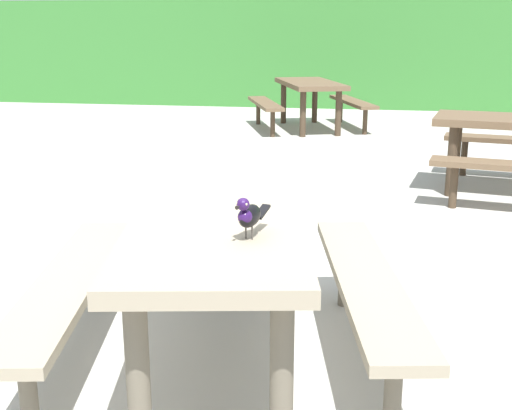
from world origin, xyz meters
TOP-DOWN VIEW (x-y plane):
  - ground_plane at (0.00, 0.00)m, footprint 60.00×60.00m
  - hedge_wall at (0.00, 10.75)m, footprint 28.00×1.96m
  - picnic_table_foreground at (0.19, -0.28)m, footprint 1.96×1.99m
  - bird_grackle at (0.39, -0.61)m, footprint 0.12×0.28m
  - picnic_table_mid_right at (-0.05, 7.13)m, footprint 2.14×2.16m

SIDE VIEW (x-z plane):
  - ground_plane at x=0.00m, z-range 0.00..0.00m
  - picnic_table_foreground at x=0.19m, z-range 0.19..0.93m
  - picnic_table_mid_right at x=-0.05m, z-range 0.19..0.93m
  - bird_grackle at x=0.39m, z-range 0.75..0.94m
  - hedge_wall at x=0.00m, z-range 0.00..2.06m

